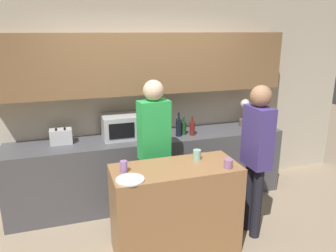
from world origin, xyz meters
The scene contains 15 objects.
back_wall centered at (0.00, 1.66, 1.54)m, with size 6.40×0.40×2.70m.
back_counter centered at (0.00, 1.39, 0.45)m, with size 3.60×0.62×0.90m.
kitchen_island centered at (-0.03, 0.28, 0.47)m, with size 1.27×0.56×0.94m.
microwave centered at (-0.34, 1.47, 1.05)m, with size 0.52×0.39×0.30m.
toaster centered at (-1.10, 1.47, 0.99)m, with size 0.26×0.16×0.18m.
potted_plant centered at (1.42, 1.47, 1.10)m, with size 0.14×0.14×0.40m.
bottle_0 centered at (0.36, 1.31, 1.02)m, with size 0.08×0.08×0.31m.
bottle_1 centered at (0.44, 1.36, 0.99)m, with size 0.08×0.08×0.24m.
bottle_2 centered at (0.55, 1.29, 0.99)m, with size 0.07×0.07×0.25m.
plate_on_island centered at (-0.52, 0.12, 0.94)m, with size 0.26×0.26×0.01m.
cup_0 centered at (0.24, 0.39, 0.99)m, with size 0.08×0.08×0.11m.
cup_1 centered at (-0.54, 0.31, 0.99)m, with size 0.07×0.07×0.11m.
cup_2 centered at (0.45, 0.10, 0.98)m, with size 0.09×0.09×0.09m.
person_left centered at (0.88, 0.29, 1.01)m, with size 0.22×0.34×1.70m.
person_center centered at (-0.10, 0.82, 1.03)m, with size 0.36×0.23×1.72m.
Camera 1 is at (-1.01, -2.53, 2.23)m, focal length 35.00 mm.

